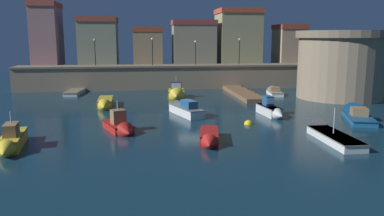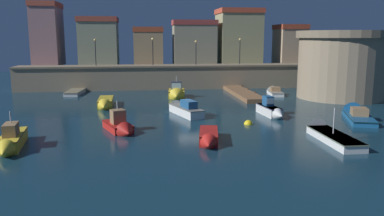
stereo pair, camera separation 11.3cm
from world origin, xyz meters
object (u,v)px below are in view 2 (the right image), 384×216
(moored_boat_4, at_px, (177,93))
(moored_boat_6, at_px, (326,133))
(quay_lamp_2, at_px, (196,49))
(moored_boat_1, at_px, (271,110))
(mooring_buoy_0, at_px, (248,124))
(moored_boat_0, at_px, (356,114))
(fortress_tower, at_px, (342,64))
(quay_lamp_0, at_px, (95,48))
(moored_boat_3, at_px, (120,126))
(quay_lamp_3, at_px, (240,47))
(moored_boat_10, at_px, (209,138))
(moored_boat_2, at_px, (11,141))
(moored_boat_13, at_px, (79,90))
(moored_boat_5, at_px, (183,109))
(quay_lamp_1, at_px, (153,47))
(moored_boat_11, at_px, (274,92))
(moored_boat_7, at_px, (105,103))

(moored_boat_4, bearing_deg, moored_boat_6, 30.10)
(quay_lamp_2, height_order, moored_boat_6, quay_lamp_2)
(moored_boat_1, bearing_deg, mooring_buoy_0, -49.10)
(moored_boat_0, bearing_deg, moored_boat_4, 67.68)
(fortress_tower, height_order, quay_lamp_0, fortress_tower)
(moored_boat_3, bearing_deg, quay_lamp_3, 127.65)
(moored_boat_0, distance_m, moored_boat_10, 15.93)
(fortress_tower, bearing_deg, moored_boat_2, -151.06)
(moored_boat_4, xyz_separation_m, moored_boat_13, (-12.11, 6.71, -0.30))
(quay_lamp_0, distance_m, moored_boat_2, 28.96)
(moored_boat_5, bearing_deg, moored_boat_1, -122.92)
(quay_lamp_0, relative_size, moored_boat_3, 0.79)
(moored_boat_1, xyz_separation_m, moored_boat_4, (-7.48, 11.64, 0.01))
(fortress_tower, height_order, moored_boat_6, fortress_tower)
(moored_boat_1, distance_m, moored_boat_4, 13.84)
(moored_boat_5, bearing_deg, moored_boat_4, -19.83)
(moored_boat_0, relative_size, moored_boat_6, 1.04)
(fortress_tower, bearing_deg, moored_boat_0, -111.59)
(quay_lamp_0, xyz_separation_m, moored_boat_0, (24.73, -21.89, -5.28))
(fortress_tower, height_order, quay_lamp_3, fortress_tower)
(moored_boat_13, height_order, mooring_buoy_0, moored_boat_13)
(fortress_tower, height_order, moored_boat_10, fortress_tower)
(moored_boat_0, xyz_separation_m, moored_boat_10, (-14.41, -6.81, 0.08))
(quay_lamp_0, height_order, moored_boat_0, quay_lamp_0)
(quay_lamp_1, height_order, moored_boat_5, quay_lamp_1)
(moored_boat_5, relative_size, moored_boat_6, 0.89)
(fortress_tower, height_order, moored_boat_0, fortress_tower)
(moored_boat_4, height_order, mooring_buoy_0, moored_boat_4)
(quay_lamp_3, distance_m, moored_boat_11, 9.29)
(quay_lamp_2, xyz_separation_m, moored_boat_10, (-3.17, -28.70, -5.06))
(moored_boat_5, distance_m, moored_boat_13, 20.15)
(quay_lamp_1, distance_m, moored_boat_6, 30.90)
(quay_lamp_2, distance_m, moored_boat_7, 18.45)
(quay_lamp_3, xyz_separation_m, mooring_buoy_0, (-5.15, -23.42, -5.61))
(moored_boat_0, bearing_deg, moored_boat_2, 123.03)
(moored_boat_7, xyz_separation_m, mooring_buoy_0, (12.26, -9.67, -0.42))
(quay_lamp_3, distance_m, moored_boat_1, 21.09)
(fortress_tower, bearing_deg, moored_boat_3, -150.99)
(quay_lamp_1, height_order, moored_boat_4, quay_lamp_1)
(moored_boat_1, height_order, moored_boat_10, moored_boat_1)
(moored_boat_5, bearing_deg, moored_boat_13, 17.78)
(moored_boat_0, relative_size, moored_boat_5, 1.17)
(moored_boat_3, relative_size, moored_boat_7, 0.82)
(quay_lamp_0, distance_m, moored_boat_13, 6.08)
(mooring_buoy_0, bearing_deg, moored_boat_6, -48.39)
(moored_boat_10, bearing_deg, quay_lamp_3, 172.04)
(moored_boat_1, bearing_deg, quay_lamp_3, 168.47)
(moored_boat_0, bearing_deg, quay_lamp_1, 57.55)
(fortress_tower, relative_size, moored_boat_2, 1.92)
(moored_boat_11, bearing_deg, quay_lamp_1, 72.14)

